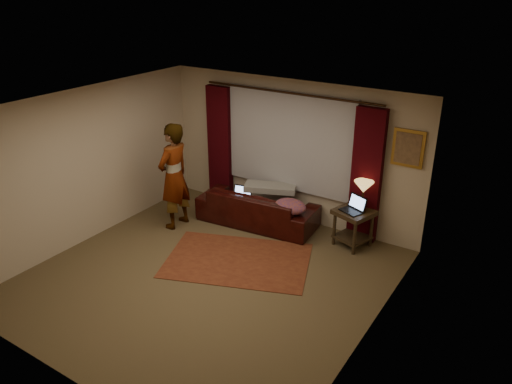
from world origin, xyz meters
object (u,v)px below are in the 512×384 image
at_px(laptop_table, 352,204).
at_px(tiffany_lamp, 363,196).
at_px(laptop_sofa, 241,195).
at_px(end_table, 353,228).
at_px(person, 174,176).
at_px(sofa, 258,201).

bearing_deg(laptop_table, tiffany_lamp, 72.20).
height_order(laptop_sofa, tiffany_lamp, tiffany_lamp).
xyz_separation_m(end_table, person, (-2.99, -1.04, 0.64)).
relative_size(end_table, tiffany_lamp, 1.27).
bearing_deg(tiffany_lamp, sofa, -172.52).
height_order(tiffany_lamp, person, person).
bearing_deg(end_table, sofa, -174.25).
bearing_deg(person, end_table, 108.61).
distance_m(sofa, end_table, 1.80).
bearing_deg(tiffany_lamp, end_table, -145.15).
bearing_deg(person, sofa, 125.12).
height_order(sofa, laptop_table, laptop_table).
bearing_deg(tiffany_lamp, person, -160.17).
bearing_deg(end_table, tiffany_lamp, 34.85).
xyz_separation_m(sofa, end_table, (1.79, 0.18, -0.11)).
xyz_separation_m(end_table, laptop_table, (-0.02, -0.07, 0.46)).
bearing_deg(person, laptop_table, 107.49).
bearing_deg(end_table, laptop_table, -108.14).
xyz_separation_m(sofa, person, (-1.20, -0.86, 0.52)).
relative_size(sofa, tiffany_lamp, 4.23).
bearing_deg(person, tiffany_lamp, 109.17).
relative_size(sofa, laptop_sofa, 5.90).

